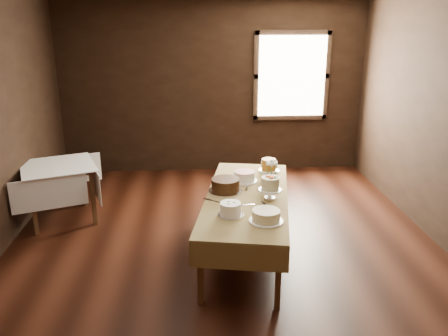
{
  "coord_description": "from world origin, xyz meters",
  "views": [
    {
      "loc": [
        -0.32,
        -4.56,
        2.54
      ],
      "look_at": [
        0.0,
        0.2,
        0.95
      ],
      "focal_mm": 36.65,
      "sensor_mm": 36.0,
      "label": 1
    }
  ],
  "objects_px": {
    "cake_speckled": "(269,167)",
    "side_table": "(58,172)",
    "cake_server_c": "(247,185)",
    "cake_server_d": "(270,188)",
    "cake_chocolate": "(225,185)",
    "cake_server_a": "(247,205)",
    "cake_server_b": "(267,207)",
    "cake_server_e": "(217,202)",
    "cake_flowers": "(270,189)",
    "cake_cream": "(266,216)",
    "cake_lattice": "(244,177)",
    "cake_swirl": "(230,210)",
    "display_table": "(247,200)",
    "cake_caramel": "(268,170)",
    "flower_vase": "(271,184)"
  },
  "relations": [
    {
      "from": "cake_server_e",
      "to": "cake_server_b",
      "type": "bearing_deg",
      "value": 16.69
    },
    {
      "from": "cake_server_b",
      "to": "cake_speckled",
      "type": "bearing_deg",
      "value": 161.6
    },
    {
      "from": "display_table",
      "to": "cake_caramel",
      "type": "relative_size",
      "value": 8.97
    },
    {
      "from": "display_table",
      "to": "flower_vase",
      "type": "height_order",
      "value": "flower_vase"
    },
    {
      "from": "cake_chocolate",
      "to": "cake_swirl",
      "type": "distance_m",
      "value": 0.65
    },
    {
      "from": "side_table",
      "to": "cake_server_b",
      "type": "xyz_separation_m",
      "value": [
        2.47,
        -1.4,
        0.04
      ]
    },
    {
      "from": "cake_server_b",
      "to": "flower_vase",
      "type": "bearing_deg",
      "value": 158.15
    },
    {
      "from": "display_table",
      "to": "cake_speckled",
      "type": "height_order",
      "value": "cake_speckled"
    },
    {
      "from": "cake_server_d",
      "to": "flower_vase",
      "type": "bearing_deg",
      "value": -109.93
    },
    {
      "from": "cake_speckled",
      "to": "cake_caramel",
      "type": "distance_m",
      "value": 0.3
    },
    {
      "from": "cake_swirl",
      "to": "cake_server_d",
      "type": "xyz_separation_m",
      "value": [
        0.5,
        0.72,
        -0.06
      ]
    },
    {
      "from": "display_table",
      "to": "cake_server_d",
      "type": "bearing_deg",
      "value": 36.32
    },
    {
      "from": "cake_server_b",
      "to": "display_table",
      "type": "bearing_deg",
      "value": -163.17
    },
    {
      "from": "cake_server_c",
      "to": "cake_server_e",
      "type": "relative_size",
      "value": 1.0
    },
    {
      "from": "cake_caramel",
      "to": "cake_swirl",
      "type": "relative_size",
      "value": 0.97
    },
    {
      "from": "cake_speckled",
      "to": "cake_server_b",
      "type": "height_order",
      "value": "cake_speckled"
    },
    {
      "from": "cake_chocolate",
      "to": "cake_swirl",
      "type": "height_order",
      "value": "cake_chocolate"
    },
    {
      "from": "cake_speckled",
      "to": "cake_server_e",
      "type": "relative_size",
      "value": 1.11
    },
    {
      "from": "cake_server_b",
      "to": "cake_server_e",
      "type": "height_order",
      "value": "same"
    },
    {
      "from": "cake_caramel",
      "to": "cake_server_d",
      "type": "height_order",
      "value": "cake_caramel"
    },
    {
      "from": "cake_speckled",
      "to": "cake_chocolate",
      "type": "distance_m",
      "value": 0.89
    },
    {
      "from": "cake_flowers",
      "to": "cake_swirl",
      "type": "xyz_separation_m",
      "value": [
        -0.45,
        -0.4,
        -0.05
      ]
    },
    {
      "from": "display_table",
      "to": "cake_lattice",
      "type": "distance_m",
      "value": 0.46
    },
    {
      "from": "cake_caramel",
      "to": "cake_server_b",
      "type": "xyz_separation_m",
      "value": [
        -0.15,
        -0.86,
        -0.11
      ]
    },
    {
      "from": "cake_chocolate",
      "to": "cake_server_a",
      "type": "bearing_deg",
      "value": -63.64
    },
    {
      "from": "side_table",
      "to": "cake_server_a",
      "type": "distance_m",
      "value": 2.62
    },
    {
      "from": "cake_lattice",
      "to": "cake_flowers",
      "type": "height_order",
      "value": "cake_flowers"
    },
    {
      "from": "cake_lattice",
      "to": "cake_cream",
      "type": "bearing_deg",
      "value": -85.64
    },
    {
      "from": "cake_flowers",
      "to": "cake_server_c",
      "type": "bearing_deg",
      "value": 114.9
    },
    {
      "from": "cake_speckled",
      "to": "side_table",
      "type": "bearing_deg",
      "value": 174.71
    },
    {
      "from": "cake_server_c",
      "to": "cake_server_d",
      "type": "xyz_separation_m",
      "value": [
        0.24,
        -0.1,
        0.0
      ]
    },
    {
      "from": "cake_lattice",
      "to": "flower_vase",
      "type": "height_order",
      "value": "flower_vase"
    },
    {
      "from": "display_table",
      "to": "cake_cream",
      "type": "distance_m",
      "value": 0.69
    },
    {
      "from": "cake_speckled",
      "to": "cake_cream",
      "type": "height_order",
      "value": "cake_speckled"
    },
    {
      "from": "cake_server_d",
      "to": "cake_server_e",
      "type": "relative_size",
      "value": 1.0
    },
    {
      "from": "cake_lattice",
      "to": "cake_chocolate",
      "type": "bearing_deg",
      "value": -128.48
    },
    {
      "from": "cake_chocolate",
      "to": "display_table",
      "type": "bearing_deg",
      "value": -31.19
    },
    {
      "from": "cake_server_a",
      "to": "cake_server_b",
      "type": "bearing_deg",
      "value": -30.36
    },
    {
      "from": "cake_flowers",
      "to": "cake_server_c",
      "type": "xyz_separation_m",
      "value": [
        -0.19,
        0.42,
        -0.11
      ]
    },
    {
      "from": "side_table",
      "to": "cake_server_d",
      "type": "bearing_deg",
      "value": -17.92
    },
    {
      "from": "cake_swirl",
      "to": "cake_server_c",
      "type": "xyz_separation_m",
      "value": [
        0.26,
        0.82,
        -0.06
      ]
    },
    {
      "from": "cake_server_d",
      "to": "cake_server_e",
      "type": "xyz_separation_m",
      "value": [
        -0.62,
        -0.37,
        0.0
      ]
    },
    {
      "from": "cake_speckled",
      "to": "cake_flowers",
      "type": "relative_size",
      "value": 1.0
    },
    {
      "from": "cake_lattice",
      "to": "cake_speckled",
      "type": "bearing_deg",
      "value": 44.89
    },
    {
      "from": "cake_caramel",
      "to": "cake_speckled",
      "type": "bearing_deg",
      "value": 79.02
    },
    {
      "from": "cake_caramel",
      "to": "cake_chocolate",
      "type": "xyz_separation_m",
      "value": [
        -0.54,
        -0.37,
        -0.04
      ]
    },
    {
      "from": "side_table",
      "to": "cake_chocolate",
      "type": "bearing_deg",
      "value": -23.6
    },
    {
      "from": "cake_chocolate",
      "to": "flower_vase",
      "type": "bearing_deg",
      "value": 3.16
    },
    {
      "from": "cake_server_a",
      "to": "cake_cream",
      "type": "bearing_deg",
      "value": -78.46
    },
    {
      "from": "cake_caramel",
      "to": "cake_server_d",
      "type": "bearing_deg",
      "value": -96.09
    }
  ]
}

